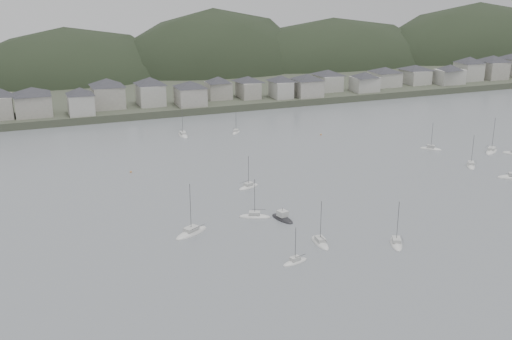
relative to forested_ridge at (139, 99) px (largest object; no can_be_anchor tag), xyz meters
name	(u,v)px	position (x,y,z in m)	size (l,w,h in m)	color
ground	(419,333)	(-4.83, -269.40, 11.28)	(900.00, 900.00, 0.00)	slate
far_shore_land	(122,70)	(-4.83, 25.60, 12.78)	(900.00, 250.00, 3.00)	#383D2D
forested_ridge	(139,99)	(0.00, 0.00, 0.00)	(851.55, 103.94, 102.57)	black
waterfront_town	(273,84)	(45.75, -86.06, 19.95)	(451.48, 28.46, 12.92)	gray
moored_fleet	(204,213)	(-22.94, -205.08, 11.46)	(230.55, 168.08, 13.53)	silver
motor_launch_far	(282,218)	(-6.25, -215.79, 11.58)	(4.49, 8.01, 3.82)	black
mooring_buoys	(185,200)	(-25.03, -194.32, 11.43)	(124.58, 144.93, 0.70)	#CD8544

